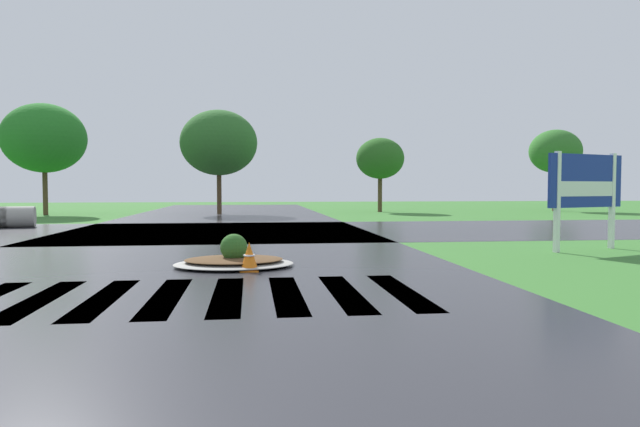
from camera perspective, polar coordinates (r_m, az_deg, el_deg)
asphalt_roadway at (r=12.93m, az=-12.57°, el=-4.67°), size 11.18×80.00×0.01m
asphalt_cross_road at (r=21.40m, az=-10.37°, el=-1.76°), size 90.00×10.06×0.01m
crosswalk_stripes at (r=8.88m, az=-15.16°, el=-8.06°), size 7.65×3.20×0.01m
estate_billboard at (r=16.20m, az=25.14°, el=2.56°), size 2.57×1.02×2.54m
median_island at (r=11.86m, az=-8.64°, el=-4.61°), size 2.46×1.87×0.68m
traffic_cone at (r=11.16m, az=-7.12°, el=-4.39°), size 0.37×0.37×0.57m
background_treeline at (r=35.81m, az=-15.03°, el=6.53°), size 48.68×5.81×6.52m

